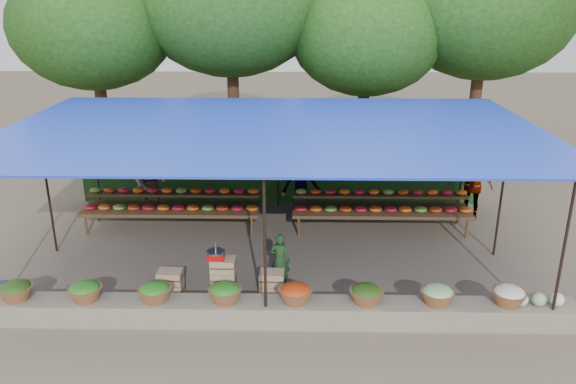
{
  "coord_description": "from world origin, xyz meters",
  "views": [
    {
      "loc": [
        0.54,
        -11.14,
        5.38
      ],
      "look_at": [
        0.31,
        0.2,
        1.35
      ],
      "focal_mm": 35.0,
      "sensor_mm": 36.0,
      "label": 1
    }
  ],
  "objects_px": {
    "blue_crate_front": "(9,291)",
    "blue_crate_back": "(80,295)",
    "weighing_scale": "(216,254)",
    "vendor_seated": "(280,260)",
    "crate_counter": "(222,281)"
  },
  "relations": [
    {
      "from": "weighing_scale",
      "to": "vendor_seated",
      "type": "relative_size",
      "value": 0.32
    },
    {
      "from": "vendor_seated",
      "to": "crate_counter",
      "type": "bearing_deg",
      "value": 31.72
    },
    {
      "from": "vendor_seated",
      "to": "blue_crate_front",
      "type": "relative_size",
      "value": 2.32
    },
    {
      "from": "crate_counter",
      "to": "vendor_seated",
      "type": "bearing_deg",
      "value": 20.64
    },
    {
      "from": "blue_crate_front",
      "to": "blue_crate_back",
      "type": "height_order",
      "value": "blue_crate_front"
    },
    {
      "from": "crate_counter",
      "to": "vendor_seated",
      "type": "relative_size",
      "value": 2.15
    },
    {
      "from": "weighing_scale",
      "to": "vendor_seated",
      "type": "bearing_deg",
      "value": 19.11
    },
    {
      "from": "crate_counter",
      "to": "blue_crate_back",
      "type": "relative_size",
      "value": 5.39
    },
    {
      "from": "weighing_scale",
      "to": "vendor_seated",
      "type": "distance_m",
      "value": 1.27
    },
    {
      "from": "crate_counter",
      "to": "blue_crate_front",
      "type": "relative_size",
      "value": 4.99
    },
    {
      "from": "crate_counter",
      "to": "blue_crate_front",
      "type": "xyz_separation_m",
      "value": [
        -3.97,
        -0.16,
        -0.17
      ]
    },
    {
      "from": "crate_counter",
      "to": "weighing_scale",
      "type": "height_order",
      "value": "weighing_scale"
    },
    {
      "from": "weighing_scale",
      "to": "crate_counter",
      "type": "bearing_deg",
      "value": -0.0
    },
    {
      "from": "vendor_seated",
      "to": "blue_crate_front",
      "type": "distance_m",
      "value": 5.08
    },
    {
      "from": "weighing_scale",
      "to": "blue_crate_back",
      "type": "bearing_deg",
      "value": -174.5
    }
  ]
}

